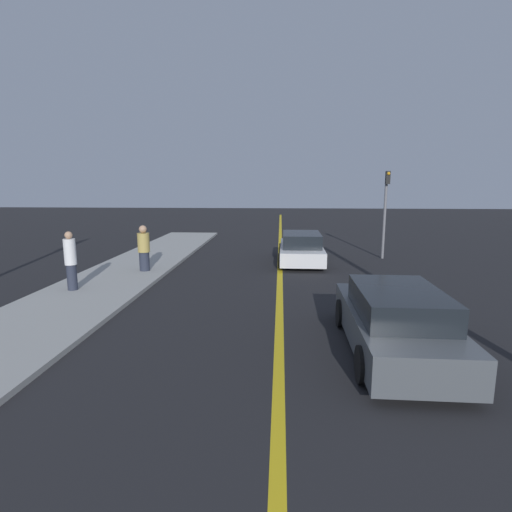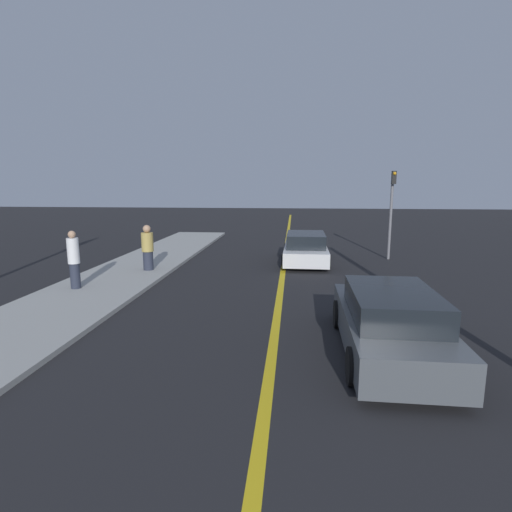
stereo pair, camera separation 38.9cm
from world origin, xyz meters
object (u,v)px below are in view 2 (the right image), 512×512
pedestrian_mid_group (74,260)px  traffic_light (392,206)px  car_ahead_center (305,248)px  car_near_right_lane (389,323)px  pedestrian_far_standing (148,248)px

pedestrian_mid_group → traffic_light: traffic_light is taller
pedestrian_mid_group → traffic_light: size_ratio=0.46×
traffic_light → car_ahead_center: bearing=-163.2°
car_near_right_lane → pedestrian_far_standing: 9.84m
traffic_light → pedestrian_mid_group: bearing=-149.2°
car_near_right_lane → pedestrian_mid_group: bearing=156.9°
pedestrian_far_standing → traffic_light: 10.37m
car_ahead_center → pedestrian_far_standing: pedestrian_far_standing is taller
pedestrian_far_standing → traffic_light: traffic_light is taller
pedestrian_far_standing → traffic_light: (9.60, 3.67, 1.42)m
car_ahead_center → traffic_light: size_ratio=1.14×
pedestrian_mid_group → pedestrian_far_standing: bearing=65.9°
car_near_right_lane → pedestrian_mid_group: pedestrian_mid_group is taller
pedestrian_mid_group → pedestrian_far_standing: (1.27, 2.82, -0.07)m
car_ahead_center → pedestrian_mid_group: pedestrian_mid_group is taller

